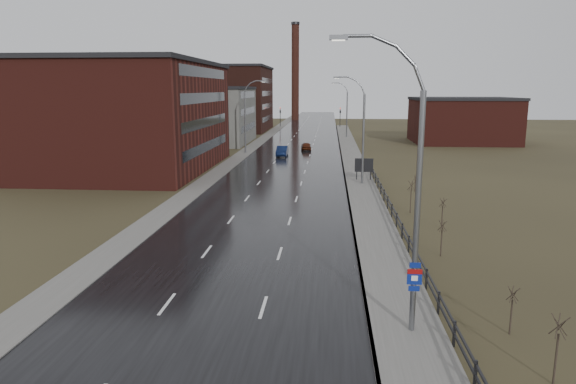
% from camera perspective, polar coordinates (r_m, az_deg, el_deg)
% --- Properties ---
extents(ground, '(320.00, 320.00, 0.00)m').
position_cam_1_polar(ground, '(21.47, -10.56, -16.75)').
color(ground, '#2D2819').
rests_on(ground, ground).
extents(road, '(14.00, 300.00, 0.06)m').
position_cam_1_polar(road, '(79.04, 0.77, 4.10)').
color(road, black).
rests_on(road, ground).
extents(sidewalk_right, '(3.20, 180.00, 0.18)m').
position_cam_1_polar(sidewalk_right, '(54.26, 8.07, 0.69)').
color(sidewalk_right, '#595651').
rests_on(sidewalk_right, ground).
extents(curb_right, '(0.16, 180.00, 0.18)m').
position_cam_1_polar(curb_right, '(54.18, 6.47, 0.71)').
color(curb_right, slate).
rests_on(curb_right, ground).
extents(sidewalk_left, '(2.40, 260.00, 0.12)m').
position_cam_1_polar(sidewalk_left, '(80.00, -5.11, 4.16)').
color(sidewalk_left, '#595651').
rests_on(sidewalk_left, ground).
extents(warehouse_near, '(22.44, 28.56, 13.50)m').
position_cam_1_polar(warehouse_near, '(68.54, -18.09, 8.08)').
color(warehouse_near, '#471914').
rests_on(warehouse_near, ground).
extents(warehouse_mid, '(16.32, 20.40, 10.50)m').
position_cam_1_polar(warehouse_mid, '(99.11, -9.05, 8.47)').
color(warehouse_mid, slate).
rests_on(warehouse_mid, ground).
extents(warehouse_far, '(26.52, 24.48, 15.50)m').
position_cam_1_polar(warehouse_far, '(129.37, -8.13, 10.26)').
color(warehouse_far, '#331611').
rests_on(warehouse_far, ground).
extents(building_right, '(18.36, 16.32, 8.50)m').
position_cam_1_polar(building_right, '(103.47, 18.79, 7.58)').
color(building_right, '#471914').
rests_on(building_right, ground).
extents(smokestack, '(2.70, 2.70, 30.70)m').
position_cam_1_polar(smokestack, '(168.69, 0.81, 13.24)').
color(smokestack, '#331611').
rests_on(smokestack, ground).
extents(streetlight_main, '(3.91, 0.29, 12.11)m').
position_cam_1_polar(streetlight_main, '(20.86, 13.40, 0.03)').
color(streetlight_main, slate).
rests_on(streetlight_main, ground).
extents(streetlight_right_mid, '(3.36, 0.28, 11.35)m').
position_cam_1_polar(streetlight_right_mid, '(54.49, 8.08, 6.84)').
color(streetlight_right_mid, slate).
rests_on(streetlight_right_mid, ground).
extents(streetlight_left, '(3.36, 0.28, 11.35)m').
position_cam_1_polar(streetlight_left, '(81.38, -4.60, 8.38)').
color(streetlight_left, slate).
rests_on(streetlight_left, ground).
extents(streetlight_right_far, '(3.36, 0.28, 11.35)m').
position_cam_1_polar(streetlight_right_far, '(108.36, 6.41, 9.09)').
color(streetlight_right_far, slate).
rests_on(streetlight_right_far, ground).
extents(guardrail, '(0.10, 53.05, 1.10)m').
position_cam_1_polar(guardrail, '(38.05, 12.11, -3.09)').
color(guardrail, black).
rests_on(guardrail, ground).
extents(shrub_a, '(0.60, 0.63, 2.54)m').
position_cam_1_polar(shrub_a, '(20.52, 27.72, -15.11)').
color(shrub_a, '#382D23').
rests_on(shrub_a, ground).
extents(shrub_b, '(0.50, 0.52, 2.08)m').
position_cam_1_polar(shrub_b, '(23.64, 23.60, -11.88)').
color(shrub_b, '#382D23').
rests_on(shrub_b, ground).
extents(shrub_c, '(0.54, 0.57, 2.27)m').
position_cam_1_polar(shrub_c, '(32.64, 16.70, -4.85)').
color(shrub_c, '#382D23').
rests_on(shrub_c, ground).
extents(shrub_d, '(0.54, 0.57, 2.26)m').
position_cam_1_polar(shrub_d, '(39.12, 16.77, -2.19)').
color(shrub_d, '#382D23').
rests_on(shrub_d, ground).
extents(shrub_e, '(0.63, 0.67, 2.70)m').
position_cam_1_polar(shrub_e, '(43.28, 13.50, -0.42)').
color(shrub_e, '#382D23').
rests_on(shrub_e, ground).
extents(shrub_f, '(0.40, 0.42, 1.66)m').
position_cam_1_polar(shrub_f, '(52.57, 13.96, 1.00)').
color(shrub_f, '#382D23').
rests_on(shrub_f, ground).
extents(billboard, '(2.02, 0.17, 2.56)m').
position_cam_1_polar(billboard, '(57.24, 8.43, 2.89)').
color(billboard, black).
rests_on(billboard, ground).
extents(traffic_light_left, '(0.58, 2.73, 5.30)m').
position_cam_1_polar(traffic_light_left, '(138.97, -0.87, 9.14)').
color(traffic_light_left, black).
rests_on(traffic_light_left, ground).
extents(traffic_light_right, '(0.58, 2.73, 5.30)m').
position_cam_1_polar(traffic_light_right, '(138.36, 5.82, 9.07)').
color(traffic_light_right, black).
rests_on(traffic_light_right, ground).
extents(car_near, '(1.60, 4.57, 1.50)m').
position_cam_1_polar(car_near, '(77.96, -0.65, 4.53)').
color(car_near, '#0B173B').
rests_on(car_near, ground).
extents(car_far, '(1.92, 4.03, 1.33)m').
position_cam_1_polar(car_far, '(85.52, 2.03, 5.08)').
color(car_far, '#471A0B').
rests_on(car_far, ground).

